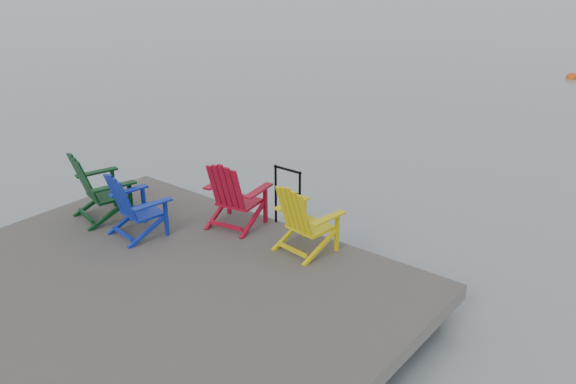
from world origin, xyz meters
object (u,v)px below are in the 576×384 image
Objects in this scene: chair_green at (98,185)px; chair_red at (234,194)px; buoy_b at (572,79)px; chair_blue at (134,204)px; chair_yellow at (304,218)px; handrail at (288,192)px.

chair_green reaches higher than chair_red.
chair_red is 2.55× the size of buoy_b.
buoy_b is (1.32, 17.49, -0.98)m from chair_blue.
chair_blue is at bearing -145.72° from chair_yellow.
chair_yellow is (2.15, 1.09, 0.01)m from chair_blue.
buoy_b is at bearing 100.38° from chair_yellow.
chair_yellow is at bearing 36.04° from chair_blue.
chair_green is at bearing -97.14° from buoy_b.
chair_green is 17.62m from buoy_b.
chair_red is 16.45m from buoy_b.
chair_green is 1.03× the size of chair_red.
handrail is 2.17m from chair_blue.
chair_blue is at bearing -139.63° from chair_red.
buoy_b is (-0.84, 16.40, -0.99)m from chair_yellow.
chair_blue is 0.98× the size of chair_yellow.
chair_red reaches higher than chair_yellow.
chair_blue is at bearing -133.75° from handrail.
chair_green is at bearing -147.23° from handrail.
chair_green is 2.63× the size of buoy_b.
handrail is 2.82m from chair_green.
chair_blue is 2.41m from chair_yellow.
handrail is 2.24× the size of buoy_b.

